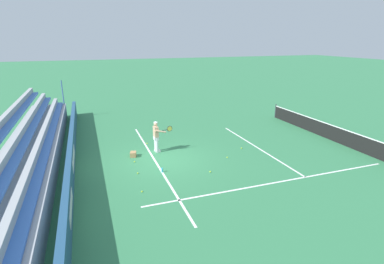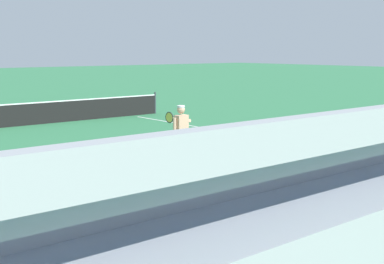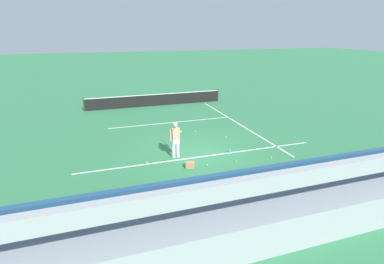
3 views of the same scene
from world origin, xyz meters
name	(u,v)px [view 3 (image 3 of 3)]	position (x,y,z in m)	size (l,w,h in m)	color
ground_plane	(200,153)	(0.00, 0.00, 0.00)	(160.00, 160.00, 0.00)	#337A4C
court_baseline_white	(204,156)	(0.00, -0.50, 0.00)	(12.00, 0.10, 0.01)	white
court_sideline_white	(238,123)	(4.11, 4.00, 0.00)	(0.10, 12.00, 0.01)	white
court_service_line_white	(172,123)	(0.00, 5.50, 0.00)	(8.22, 0.10, 0.01)	white
back_wall_sponsor_board	(243,184)	(0.01, -4.49, 0.55)	(23.79, 0.25, 1.10)	navy
bleacher_stand	(272,207)	(0.00, -6.32, 0.73)	(22.60, 2.40, 2.95)	#9EA3A8
tennis_player	(175,139)	(-1.29, -0.11, 0.89)	(0.59, 1.03, 1.71)	silver
ball_box_cardboard	(190,165)	(-1.02, -1.46, 0.13)	(0.40, 0.30, 0.26)	#A87F51
tennis_ball_far_right	(236,161)	(1.20, -1.61, 0.03)	(0.07, 0.07, 0.07)	#CCE533
tennis_ball_toward_net	(147,162)	(-2.75, -0.37, 0.03)	(0.07, 0.07, 0.07)	#CCE533
tennis_ball_far_left	(195,131)	(0.85, 3.17, 0.03)	(0.07, 0.07, 0.07)	#CCE533
tennis_ball_near_player	(226,137)	(2.18, 1.63, 0.03)	(0.07, 0.07, 0.07)	#CCE533
tennis_ball_stray_back	(174,126)	(-0.13, 4.55, 0.03)	(0.07, 0.07, 0.07)	#CCE533
tennis_ball_by_box	(271,158)	(2.99, -1.75, 0.03)	(0.07, 0.07, 0.07)	#CCE533
tennis_ball_on_baseline	(207,165)	(-0.22, -1.53, 0.03)	(0.07, 0.07, 0.07)	#CCE533
water_bottle	(230,151)	(1.40, -0.49, 0.11)	(0.07, 0.07, 0.22)	#33B2E5
tennis_net	(156,100)	(0.00, 10.49, 0.49)	(11.09, 0.09, 1.07)	#33383D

